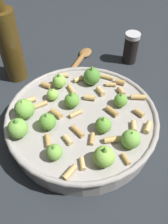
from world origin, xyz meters
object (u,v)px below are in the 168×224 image
at_px(olive_oil_bottle, 11,45).
at_px(wooden_spoon, 79,64).
at_px(pepper_shaker, 133,48).
at_px(cooking_pan, 83,120).

height_order(olive_oil_bottle, wooden_spoon, olive_oil_bottle).
height_order(pepper_shaker, wooden_spoon, pepper_shaker).
bearing_deg(wooden_spoon, olive_oil_bottle, -75.09).
xyz_separation_m(pepper_shaker, wooden_spoon, (0.02, -0.16, -0.04)).
height_order(pepper_shaker, olive_oil_bottle, olive_oil_bottle).
distance_m(cooking_pan, pepper_shaker, 0.31).
bearing_deg(wooden_spoon, cooking_pan, 2.65).
xyz_separation_m(cooking_pan, pepper_shaker, (-0.27, 0.15, 0.01)).
xyz_separation_m(olive_oil_bottle, wooden_spoon, (-0.05, 0.17, -0.10)).
relative_size(cooking_pan, olive_oil_bottle, 1.37).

